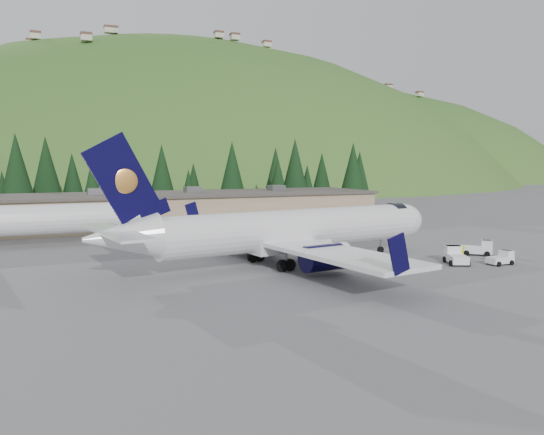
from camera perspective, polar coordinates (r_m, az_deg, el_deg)
The scene contains 10 objects.
ground at distance 52.51m, azimuth 2.66°, elevation -4.95°, with size 600.00×600.00×0.00m, color slate.
airliner at distance 51.40m, azimuth 1.68°, elevation -1.48°, with size 37.13×34.96×12.32m.
second_airliner at distance 68.47m, azimuth -25.31°, elevation -0.18°, with size 27.50×11.00×10.05m.
baggage_tug_a at distance 56.43m, azimuth 23.47°, elevation -4.04°, with size 2.60×1.60×1.37m.
baggage_tug_b at distance 61.23m, azimuth 21.41°, elevation -3.11°, with size 3.34×3.22×1.65m.
baggage_tug_c at distance 55.20m, azimuth 19.13°, elevation -3.95°, with size 2.88×3.51×1.68m.
terminal_building at distance 86.36m, azimuth -11.72°, elevation 0.91°, with size 71.00×17.00×6.10m.
ramp_worker at distance 55.75m, azimuth 19.82°, elevation -3.76°, with size 0.63×0.41×1.72m, color #F1E600.
tree_line at distance 109.33m, azimuth -13.73°, elevation 4.42°, with size 111.52×18.35×14.25m.
hills at distance 280.50m, azimuth -6.90°, elevation -13.53°, with size 614.00×330.00×300.00m.
Camera 1 is at (-23.08, -46.14, 9.77)m, focal length 35.00 mm.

